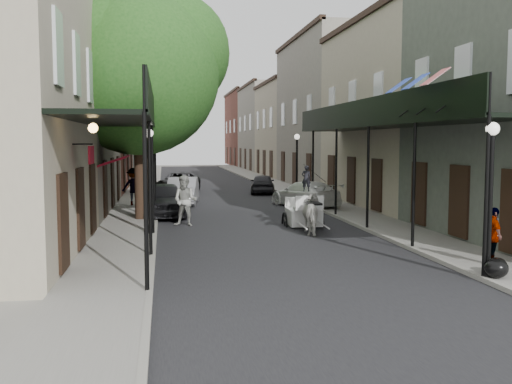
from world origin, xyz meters
name	(u,v)px	position (x,y,z in m)	size (l,w,h in m)	color
ground	(303,269)	(0.00, 0.00, 0.00)	(140.00, 140.00, 0.00)	gray
road	(224,197)	(0.00, 20.00, 0.01)	(8.00, 90.00, 0.01)	black
sidewalk_left	(140,198)	(-5.00, 20.00, 0.06)	(2.20, 90.00, 0.12)	gray
sidewalk_right	(303,195)	(5.00, 20.00, 0.06)	(2.20, 90.00, 0.12)	gray
building_row_left	(95,117)	(-8.60, 30.00, 5.25)	(5.00, 80.00, 10.50)	#ABA289
building_row_right	(317,118)	(8.60, 30.00, 5.25)	(5.00, 80.00, 10.50)	gray
gallery_left	(130,123)	(-4.79, 6.98, 4.05)	(2.20, 18.05, 4.88)	black
gallery_right	(379,124)	(4.79, 6.98, 4.05)	(2.20, 18.05, 4.88)	black
tree_near	(148,67)	(-4.20, 10.18, 6.49)	(7.31, 6.80, 9.63)	#382619
tree_far	(153,105)	(-4.25, 24.18, 5.84)	(6.45, 6.00, 8.61)	#382619
lamppost_right_near	(490,197)	(4.10, -2.00, 2.05)	(0.32, 0.32, 3.71)	black
lamppost_left	(150,179)	(-4.10, 6.00, 2.05)	(0.32, 0.32, 3.71)	black
lamppost_right_far	(297,165)	(4.10, 18.00, 2.05)	(0.32, 0.32, 3.71)	black
horse	(314,214)	(1.80, 5.56, 0.74)	(0.80, 1.75, 1.48)	beige
carriage	(302,201)	(1.92, 7.87, 0.96)	(1.61, 2.24, 2.48)	black
pedestrian_walking	(185,201)	(-2.76, 8.32, 1.02)	(0.99, 0.77, 2.03)	#A0A198
pedestrian_sidewalk_left	(134,187)	(-5.13, 15.36, 1.08)	(1.24, 0.71, 1.92)	gray
pedestrian_sidewalk_right	(493,236)	(4.98, -0.79, 0.88)	(0.89, 0.37, 1.52)	gray
car_left_near	(164,199)	(-3.60, 11.50, 0.77)	(1.83, 4.54, 1.55)	black
car_left_mid	(183,191)	(-2.60, 16.43, 0.72)	(1.53, 4.40, 1.45)	#949398
car_left_far	(179,182)	(-2.60, 24.00, 0.66)	(2.19, 4.75, 1.32)	black
car_right_near	(305,194)	(3.60, 14.00, 0.68)	(1.90, 4.67, 1.35)	white
car_right_far	(262,184)	(2.78, 22.13, 0.65)	(1.52, 3.79, 1.29)	black
trash_bags	(497,267)	(4.32, -2.03, 0.34)	(0.82, 0.97, 0.47)	black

